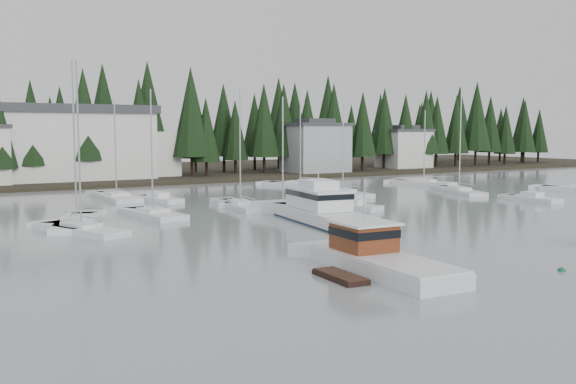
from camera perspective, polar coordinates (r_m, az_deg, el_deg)
name	(u,v)px	position (r m, az deg, el deg)	size (l,w,h in m)	color
far_shore_land	(79,176)	(115.41, -18.11, 1.39)	(240.00, 54.00, 1.00)	black
conifer_treeline	(95,180)	(104.75, -16.75, 1.05)	(200.00, 22.00, 20.00)	black
house_east_a	(315,147)	(111.94, 2.45, 4.05)	(10.60, 8.48, 9.25)	#999EA0
house_east_b	(404,148)	(126.96, 10.26, 3.91)	(9.54, 7.42, 8.25)	silver
harbor_inn	(81,143)	(100.23, -17.95, 4.13)	(29.50, 11.50, 10.90)	silver
lobster_boat_brown	(378,262)	(35.25, 7.98, -6.17)	(5.60, 10.30, 4.99)	silver
cabin_cruiser_center	(320,212)	(53.91, 2.89, -1.82)	(5.74, 13.12, 5.45)	silver
sailboat_0	(343,195)	(76.61, 4.89, -0.24)	(3.26, 9.52, 11.33)	silver
sailboat_2	(117,199)	(74.49, -14.99, -0.58)	(3.16, 10.62, 11.74)	silver
sailboat_4	(81,232)	(50.68, -17.89, -3.39)	(5.52, 9.02, 13.37)	silver
sailboat_6	(283,210)	(61.71, -0.46, -1.60)	(7.31, 10.87, 11.42)	silver
sailboat_7	(153,216)	(58.49, -11.91, -2.10)	(3.80, 8.62, 11.84)	silver
sailboat_8	(459,192)	(81.90, 14.96, -0.03)	(6.05, 10.79, 13.34)	silver
sailboat_10	(300,186)	(88.19, 1.09, 0.54)	(7.11, 10.35, 13.84)	silver
sailboat_11	(424,184)	(93.40, 11.98, 0.68)	(5.48, 9.46, 11.11)	silver
sailboat_12	(77,225)	(54.57, -18.25, -2.80)	(6.28, 10.69, 13.74)	silver
sailboat_13	(241,207)	(63.77, -4.24, -1.38)	(3.56, 9.93, 12.34)	silver
runabout_1	(354,208)	(62.88, 5.91, -1.43)	(3.69, 5.89, 1.42)	silver
runabout_2	(532,200)	(74.64, 20.86, -0.67)	(2.34, 6.36, 1.42)	silver
runabout_4	(158,200)	(70.87, -11.50, -0.73)	(3.82, 7.17, 1.42)	silver
mooring_buoy_green	(562,271)	(38.32, 23.14, -6.49)	(0.44, 0.44, 0.44)	#145933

